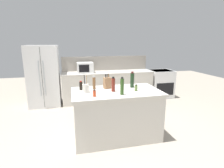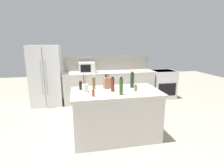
# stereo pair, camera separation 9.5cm
# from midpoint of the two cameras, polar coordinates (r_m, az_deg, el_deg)

# --- Properties ---
(ground_plane) EXTENTS (14.00, 14.00, 0.00)m
(ground_plane) POSITION_cam_midpoint_polar(r_m,az_deg,el_deg) (3.66, 1.93, -16.54)
(ground_plane) COLOR gray
(back_counter_run) EXTENTS (2.83, 0.66, 0.94)m
(back_counter_run) POSITION_cam_midpoint_polar(r_m,az_deg,el_deg) (5.56, -0.33, -0.76)
(back_counter_run) COLOR beige
(back_counter_run) RESTS_ON ground_plane
(wall_backsplash) EXTENTS (2.79, 0.03, 0.46)m
(wall_backsplash) POSITION_cam_midpoint_polar(r_m,az_deg,el_deg) (5.74, -0.96, 6.78)
(wall_backsplash) COLOR gray
(wall_backsplash) RESTS_ON back_counter_run
(kitchen_island) EXTENTS (1.66, 0.94, 0.94)m
(kitchen_island) POSITION_cam_midpoint_polar(r_m,az_deg,el_deg) (3.45, 1.99, -9.73)
(kitchen_island) COLOR beige
(kitchen_island) RESTS_ON ground_plane
(refrigerator) EXTENTS (0.87, 0.75, 1.76)m
(refrigerator) POSITION_cam_midpoint_polar(r_m,az_deg,el_deg) (5.48, -20.25, 2.57)
(refrigerator) COLOR white
(refrigerator) RESTS_ON ground_plane
(range_oven) EXTENTS (0.76, 0.65, 0.92)m
(range_oven) POSITION_cam_midpoint_polar(r_m,az_deg,el_deg) (6.17, 16.64, 0.07)
(range_oven) COLOR white
(range_oven) RESTS_ON ground_plane
(microwave) EXTENTS (0.47, 0.39, 0.31)m
(microwave) POSITION_cam_midpoint_polar(r_m,az_deg,el_deg) (5.34, -7.75, 5.37)
(microwave) COLOR white
(microwave) RESTS_ON back_counter_run
(knife_block) EXTENTS (0.15, 0.13, 0.29)m
(knife_block) POSITION_cam_midpoint_polar(r_m,az_deg,el_deg) (3.44, -0.87, 0.40)
(knife_block) COLOR #936B47
(knife_block) RESTS_ON kitchen_island
(utensil_crock) EXTENTS (0.12, 0.12, 0.32)m
(utensil_crock) POSITION_cam_midpoint_polar(r_m,az_deg,el_deg) (3.22, -7.92, -1.20)
(utensil_crock) COLOR beige
(utensil_crock) RESTS_ON kitchen_island
(spice_jar_paprika) EXTENTS (0.05, 0.05, 0.12)m
(spice_jar_paprika) POSITION_cam_midpoint_polar(r_m,az_deg,el_deg) (2.95, -5.19, -3.01)
(spice_jar_paprika) COLOR #B73D1E
(spice_jar_paprika) RESTS_ON kitchen_island
(pepper_grinder) EXTENTS (0.06, 0.06, 0.26)m
(pepper_grinder) POSITION_cam_midpoint_polar(r_m,az_deg,el_deg) (3.42, -5.17, 0.40)
(pepper_grinder) COLOR brown
(pepper_grinder) RESTS_ON kitchen_island
(wine_bottle) EXTENTS (0.08, 0.08, 0.32)m
(wine_bottle) POSITION_cam_midpoint_polar(r_m,az_deg,el_deg) (3.53, 7.36, 1.27)
(wine_bottle) COLOR black
(wine_bottle) RESTS_ON kitchen_island
(spice_jar_oregano) EXTENTS (0.06, 0.06, 0.12)m
(spice_jar_oregano) POSITION_cam_midpoint_polar(r_m,az_deg,el_deg) (3.30, 8.55, -1.33)
(spice_jar_oregano) COLOR #567038
(spice_jar_oregano) RESTS_ON kitchen_island
(vinegar_bottle) EXTENTS (0.07, 0.07, 0.28)m
(vinegar_bottle) POSITION_cam_midpoint_polar(r_m,az_deg,el_deg) (3.22, 1.07, -0.19)
(vinegar_bottle) COLOR maroon
(vinegar_bottle) RESTS_ON kitchen_island
(olive_oil_bottle) EXTENTS (0.06, 0.06, 0.31)m
(olive_oil_bottle) POSITION_cam_midpoint_polar(r_m,az_deg,el_deg) (3.02, 3.91, -0.81)
(olive_oil_bottle) COLOR #2D4C1E
(olive_oil_bottle) RESTS_ON kitchen_island
(soy_sauce_bottle) EXTENTS (0.06, 0.06, 0.17)m
(soy_sauce_bottle) POSITION_cam_midpoint_polar(r_m,az_deg,el_deg) (3.40, -9.41, -0.49)
(soy_sauce_bottle) COLOR black
(soy_sauce_bottle) RESTS_ON kitchen_island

